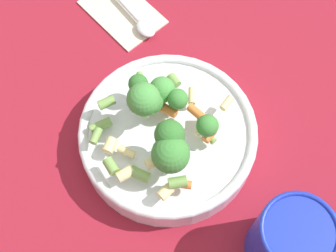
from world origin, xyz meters
name	(u,v)px	position (x,y,z in m)	size (l,w,h in m)	color
ground_plane	(168,143)	(0.00, 0.00, 0.00)	(3.00, 3.00, 0.00)	maroon
bowl	(168,136)	(0.00, 0.00, 0.03)	(0.24, 0.24, 0.05)	silver
pasta_salad	(161,123)	(0.01, 0.01, 0.09)	(0.19, 0.19, 0.08)	#8CB766
cup	(289,240)	(-0.13, 0.16, 0.06)	(0.09, 0.09, 0.11)	#192DAD
napkin	(122,12)	(0.06, -0.23, 0.00)	(0.15, 0.16, 0.01)	beige
spoon	(132,13)	(0.05, -0.22, 0.01)	(0.11, 0.16, 0.01)	silver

